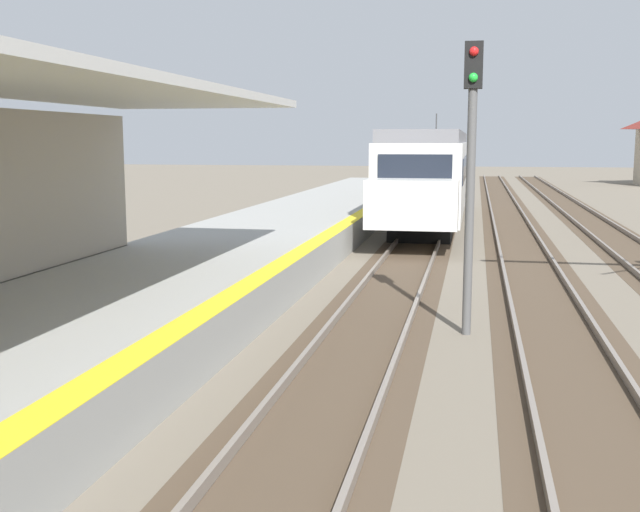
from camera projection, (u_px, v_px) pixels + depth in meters
station_platform at (165, 289)px, 16.11m from camera, size 5.00×80.00×0.91m
track_pair_nearest_platform at (395, 282)px, 19.19m from camera, size 2.34×120.00×0.16m
track_pair_middle at (537, 287)px, 18.53m from camera, size 2.34×120.00×0.16m
approaching_train at (431, 172)px, 32.65m from camera, size 2.93×19.60×4.76m
rail_signal_post at (471, 158)px, 13.69m from camera, size 0.32×0.34×5.20m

